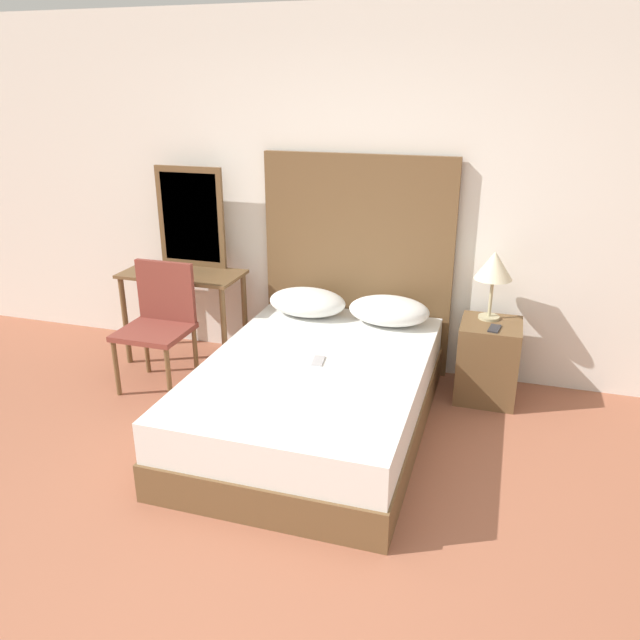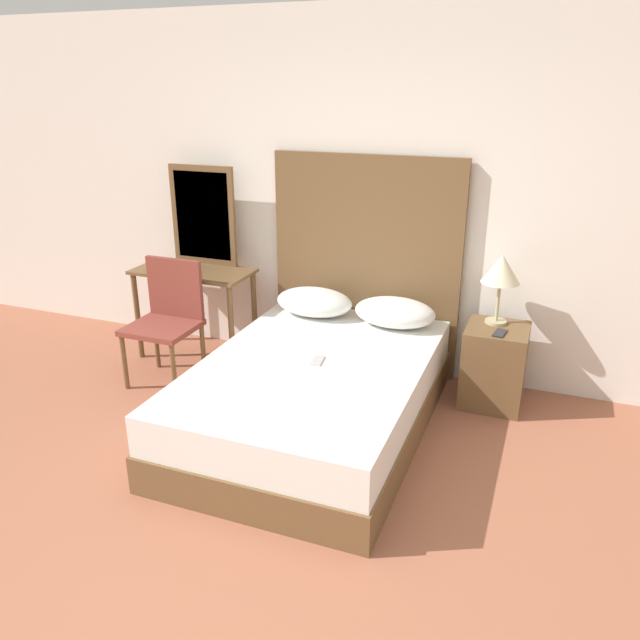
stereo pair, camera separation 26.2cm
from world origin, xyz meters
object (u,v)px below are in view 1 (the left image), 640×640
object	(u,v)px
phone_on_bed	(318,361)
chair	(159,317)
bed	(315,396)
table_lamp	(494,267)
vanity_desk	(183,289)
nightstand	(488,361)
phone_on_nightstand	(494,328)

from	to	relation	value
phone_on_bed	chair	distance (m)	1.37
bed	chair	distance (m)	1.39
table_lamp	vanity_desk	world-z (taller)	table_lamp
bed	phone_on_bed	xyz separation A→B (m)	(0.02, 0.01, 0.25)
bed	phone_on_bed	world-z (taller)	phone_on_bed
nightstand	vanity_desk	size ratio (longest dim) A/B	0.61
phone_on_nightstand	vanity_desk	size ratio (longest dim) A/B	0.17
bed	vanity_desk	world-z (taller)	vanity_desk
nightstand	table_lamp	xyz separation A→B (m)	(-0.03, 0.09, 0.67)
vanity_desk	nightstand	bearing A→B (deg)	1.35
table_lamp	vanity_desk	xyz separation A→B (m)	(-2.38, -0.14, -0.35)
table_lamp	chair	distance (m)	2.46
bed	vanity_desk	xyz separation A→B (m)	(-1.35, 0.74, 0.37)
bed	phone_on_nightstand	size ratio (longest dim) A/B	13.24
bed	nightstand	distance (m)	1.32
phone_on_bed	phone_on_nightstand	bearing A→B (deg)	32.52
phone_on_nightstand	table_lamp	bearing A→B (deg)	103.93
table_lamp	vanity_desk	size ratio (longest dim) A/B	0.52
bed	chair	size ratio (longest dim) A/B	2.25
phone_on_bed	nightstand	xyz separation A→B (m)	(1.04, 0.79, -0.20)
nightstand	phone_on_nightstand	bearing A→B (deg)	-78.65
vanity_desk	table_lamp	bearing A→B (deg)	3.48
nightstand	chair	xyz separation A→B (m)	(-2.38, -0.48, 0.24)
phone_on_bed	chair	size ratio (longest dim) A/B	0.17
nightstand	vanity_desk	world-z (taller)	vanity_desk
nightstand	phone_on_nightstand	size ratio (longest dim) A/B	3.67
table_lamp	chair	world-z (taller)	table_lamp
phone_on_nightstand	phone_on_bed	bearing A→B (deg)	-147.48
phone_on_nightstand	vanity_desk	world-z (taller)	vanity_desk
table_lamp	nightstand	bearing A→B (deg)	-72.92
phone_on_bed	vanity_desk	distance (m)	1.55
nightstand	table_lamp	size ratio (longest dim) A/B	1.17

